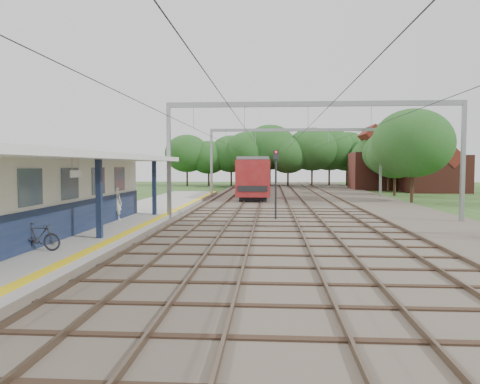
{
  "coord_description": "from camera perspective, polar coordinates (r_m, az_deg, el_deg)",
  "views": [
    {
      "loc": [
        1.05,
        -12.48,
        3.32
      ],
      "look_at": [
        -0.91,
        17.2,
        1.6
      ],
      "focal_mm": 35.0,
      "sensor_mm": 36.0,
      "label": 1
    }
  ],
  "objects": [
    {
      "name": "platform",
      "position": [
        28.0,
        -14.06,
        -3.24
      ],
      "size": [
        5.0,
        52.0,
        0.35
      ],
      "primitive_type": "cube",
      "color": "gray",
      "rests_on": "ground"
    },
    {
      "name": "house_near",
      "position": [
        61.79,
        22.63,
        2.75
      ],
      "size": [
        7.0,
        6.12,
        7.89
      ],
      "color": "brown",
      "rests_on": "ground"
    },
    {
      "name": "ground",
      "position": [
        12.96,
        -1.02,
        -11.54
      ],
      "size": [
        160.0,
        160.0,
        0.0
      ],
      "primitive_type": "plane",
      "color": "#2D4C1E",
      "rests_on": "ground"
    },
    {
      "name": "house_far",
      "position": [
        66.19,
        16.84,
        3.09
      ],
      "size": [
        8.0,
        6.12,
        8.66
      ],
      "color": "brown",
      "rests_on": "ground"
    },
    {
      "name": "ballast_bed",
      "position": [
        42.71,
        7.72,
        -1.11
      ],
      "size": [
        18.0,
        90.0,
        0.1
      ],
      "primitive_type": "cube",
      "color": "#473D33",
      "rests_on": "ground"
    },
    {
      "name": "tree_band",
      "position": [
        69.68,
        6.08,
        4.61
      ],
      "size": [
        31.72,
        30.88,
        8.82
      ],
      "color": "#382619",
      "rests_on": "ground"
    },
    {
      "name": "catenary_system",
      "position": [
        37.9,
        7.35,
        6.6
      ],
      "size": [
        17.22,
        88.0,
        7.0
      ],
      "color": "gray",
      "rests_on": "ground"
    },
    {
      "name": "train",
      "position": [
        58.63,
        2.25,
        2.22
      ],
      "size": [
        3.02,
        37.63,
        3.96
      ],
      "color": "black",
      "rests_on": "ballast_bed"
    },
    {
      "name": "rail_tracks",
      "position": [
        42.6,
        4.36,
        -0.93
      ],
      "size": [
        11.8,
        88.0,
        0.15
      ],
      "color": "brown",
      "rests_on": "ballast_bed"
    },
    {
      "name": "bicycle",
      "position": [
        17.71,
        -23.36,
        -5.03
      ],
      "size": [
        1.64,
        0.56,
        0.97
      ],
      "primitive_type": "imported",
      "rotation": [
        0.0,
        0.0,
        1.51
      ],
      "color": "black",
      "rests_on": "platform"
    },
    {
      "name": "station_building",
      "position": [
        21.9,
        -23.2,
        -0.3
      ],
      "size": [
        3.41,
        18.0,
        3.4
      ],
      "color": "beige",
      "rests_on": "platform"
    },
    {
      "name": "signal_post",
      "position": [
        27.78,
        4.39,
        1.83
      ],
      "size": [
        0.33,
        0.31,
        4.2
      ],
      "rotation": [
        0.0,
        0.0,
        0.43
      ],
      "color": "black",
      "rests_on": "ground"
    },
    {
      "name": "yellow_stripe",
      "position": [
        27.38,
        -9.57,
        -2.95
      ],
      "size": [
        0.45,
        52.0,
        0.01
      ],
      "primitive_type": "cube",
      "color": "yellow",
      "rests_on": "platform"
    },
    {
      "name": "person",
      "position": [
        26.2,
        -14.78,
        -1.34
      ],
      "size": [
        0.77,
        0.66,
        1.79
      ],
      "primitive_type": "imported",
      "rotation": [
        0.0,
        0.0,
        2.72
      ],
      "color": "silver",
      "rests_on": "platform"
    },
    {
      "name": "canopy",
      "position": [
        20.48,
        -21.8,
        3.98
      ],
      "size": [
        6.4,
        20.0,
        3.44
      ],
      "color": "#121D3B",
      "rests_on": "platform"
    }
  ]
}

